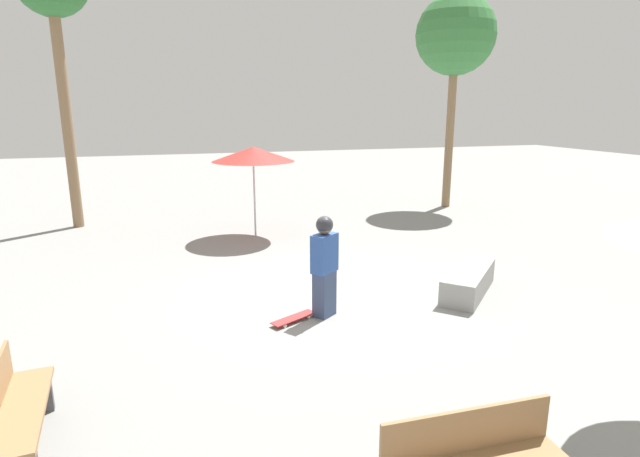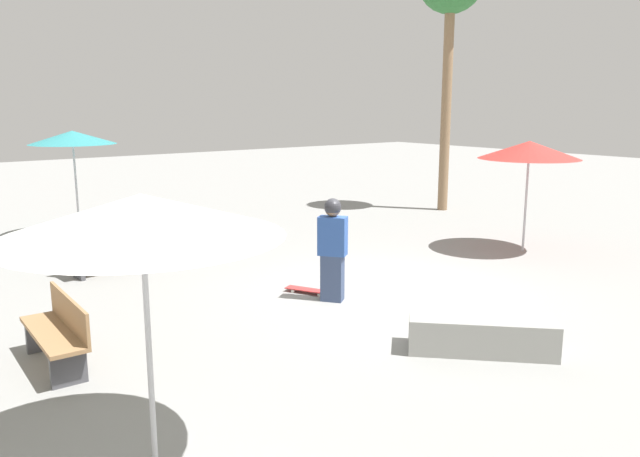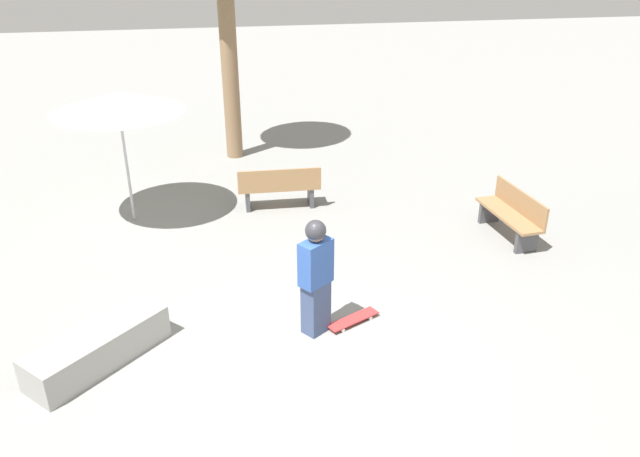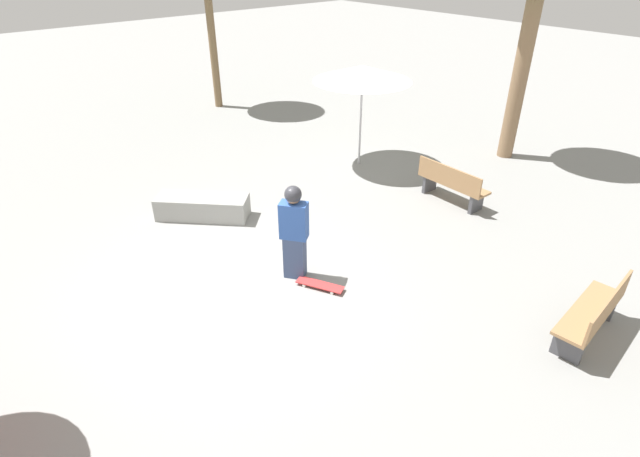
{
  "view_description": "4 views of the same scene",
  "coord_description": "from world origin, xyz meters",
  "px_view_note": "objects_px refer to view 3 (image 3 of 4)",
  "views": [
    {
      "loc": [
        -8.2,
        2.69,
        3.32
      ],
      "look_at": [
        -0.37,
        0.25,
        1.33
      ],
      "focal_mm": 28.0,
      "sensor_mm": 36.0,
      "label": 1
    },
    {
      "loc": [
        -7.02,
        -7.17,
        3.13
      ],
      "look_at": [
        -1.43,
        0.04,
        1.3
      ],
      "focal_mm": 35.0,
      "sensor_mm": 36.0,
      "label": 2
    },
    {
      "loc": [
        6.05,
        -0.89,
        5.01
      ],
      "look_at": [
        -1.29,
        0.47,
        1.38
      ],
      "focal_mm": 35.0,
      "sensor_mm": 36.0,
      "label": 3
    },
    {
      "loc": [
        3.25,
        5.88,
        4.99
      ],
      "look_at": [
        -1.32,
        0.55,
        0.86
      ],
      "focal_mm": 28.0,
      "sensor_mm": 36.0,
      "label": 4
    }
  ],
  "objects_px": {
    "bench_far": "(512,214)",
    "skater_main": "(316,274)",
    "bench_near": "(279,188)",
    "skateboard": "(353,319)",
    "concrete_ledge": "(98,347)",
    "shade_umbrella_white": "(118,102)"
  },
  "relations": [
    {
      "from": "skateboard",
      "to": "bench_near",
      "type": "relative_size",
      "value": 0.5
    },
    {
      "from": "concrete_ledge",
      "to": "bench_near",
      "type": "bearing_deg",
      "value": 146.95
    },
    {
      "from": "concrete_ledge",
      "to": "bench_near",
      "type": "distance_m",
      "value": 5.25
    },
    {
      "from": "skateboard",
      "to": "bench_far",
      "type": "relative_size",
      "value": 0.49
    },
    {
      "from": "skateboard",
      "to": "bench_far",
      "type": "bearing_deg",
      "value": 6.3
    },
    {
      "from": "concrete_ledge",
      "to": "bench_far",
      "type": "bearing_deg",
      "value": 109.66
    },
    {
      "from": "bench_far",
      "to": "bench_near",
      "type": "bearing_deg",
      "value": 57.94
    },
    {
      "from": "skateboard",
      "to": "bench_far",
      "type": "distance_m",
      "value": 4.02
    },
    {
      "from": "skater_main",
      "to": "skateboard",
      "type": "relative_size",
      "value": 2.07
    },
    {
      "from": "skateboard",
      "to": "concrete_ledge",
      "type": "height_order",
      "value": "concrete_ledge"
    },
    {
      "from": "bench_far",
      "to": "skater_main",
      "type": "bearing_deg",
      "value": 114.7
    },
    {
      "from": "skater_main",
      "to": "bench_far",
      "type": "distance_m",
      "value": 4.54
    },
    {
      "from": "skater_main",
      "to": "bench_near",
      "type": "bearing_deg",
      "value": 53.23
    },
    {
      "from": "bench_near",
      "to": "skateboard",
      "type": "bearing_deg",
      "value": -81.23
    },
    {
      "from": "bench_far",
      "to": "shade_umbrella_white",
      "type": "bearing_deg",
      "value": 68.57
    },
    {
      "from": "skateboard",
      "to": "concrete_ledge",
      "type": "xyz_separation_m",
      "value": [
        0.26,
        -3.37,
        0.17
      ]
    },
    {
      "from": "concrete_ledge",
      "to": "shade_umbrella_white",
      "type": "distance_m",
      "value": 4.82
    },
    {
      "from": "skater_main",
      "to": "shade_umbrella_white",
      "type": "bearing_deg",
      "value": 86.9
    },
    {
      "from": "skater_main",
      "to": "skateboard",
      "type": "distance_m",
      "value": 1.01
    },
    {
      "from": "bench_near",
      "to": "bench_far",
      "type": "height_order",
      "value": "same"
    },
    {
      "from": "skater_main",
      "to": "shade_umbrella_white",
      "type": "relative_size",
      "value": 0.69
    },
    {
      "from": "bench_far",
      "to": "shade_umbrella_white",
      "type": "distance_m",
      "value": 7.19
    }
  ]
}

